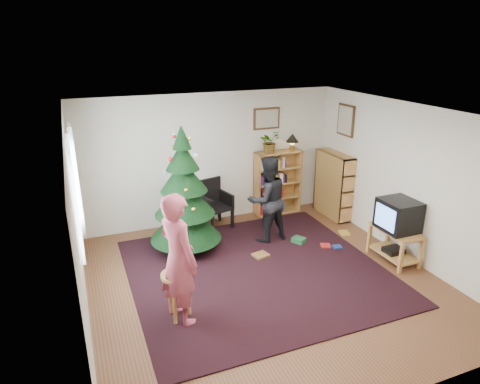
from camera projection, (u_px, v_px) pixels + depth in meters
name	position (u px, v px, depth m)	size (l,w,h in m)	color
floor	(265.00, 281.00, 6.41)	(5.00, 5.00, 0.00)	brown
ceiling	(268.00, 114.00, 5.55)	(5.00, 5.00, 0.00)	white
wall_back	(211.00, 159.00, 8.16)	(5.00, 0.02, 2.50)	silver
wall_front	(386.00, 299.00, 3.80)	(5.00, 0.02, 2.50)	silver
wall_left	(77.00, 232.00, 5.11)	(0.02, 5.00, 2.50)	silver
wall_right	(408.00, 182.00, 6.85)	(0.02, 5.00, 2.50)	silver
rug	(257.00, 271.00, 6.66)	(3.80, 3.60, 0.02)	black
window_pane	(75.00, 196.00, 5.55)	(0.04, 1.20, 1.40)	silver
curtain	(76.00, 180.00, 6.18)	(0.06, 0.35, 1.60)	silver
picture_back	(267.00, 118.00, 8.30)	(0.55, 0.03, 0.42)	#4C3319
picture_right	(346.00, 120.00, 8.13)	(0.03, 0.50, 0.60)	#4C3319
christmas_tree	(184.00, 201.00, 7.03)	(1.20, 1.20, 2.17)	#3F2816
bookshelf_back	(278.00, 182.00, 8.70)	(0.95, 0.30, 1.30)	#C38545
bookshelf_right	(333.00, 184.00, 8.56)	(0.30, 0.95, 1.30)	#C38545
tv_stand	(395.00, 242.00, 6.90)	(0.45, 0.82, 0.55)	#C38545
crt_tv	(398.00, 215.00, 6.74)	(0.53, 0.57, 0.49)	black
armchair	(214.00, 201.00, 8.12)	(0.62, 0.62, 0.93)	black
stool	(177.00, 284.00, 5.40)	(0.39, 0.39, 0.66)	#C38545
person_standing	(178.00, 259.00, 5.26)	(0.63, 0.42, 1.74)	#B14659
person_by_chair	(267.00, 200.00, 7.45)	(0.75, 0.59, 1.55)	black
potted_plant	(270.00, 142.00, 8.33)	(0.39, 0.34, 0.44)	gray
table_lamp	(292.00, 139.00, 8.50)	(0.26, 0.26, 0.34)	#A57F33
floor_clutter	(314.00, 244.00, 7.47)	(2.02, 0.66, 0.08)	#A51E19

